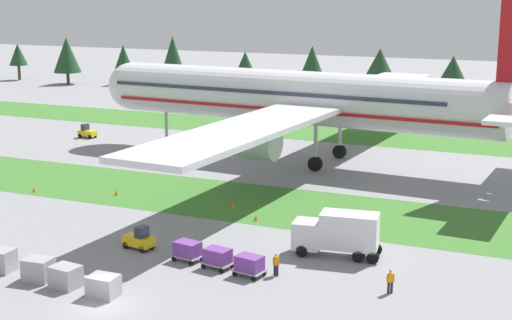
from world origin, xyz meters
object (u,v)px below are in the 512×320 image
(airliner, at_px, (311,98))
(taxiway_marker_3, at_px, (233,204))
(uld_container_3, at_px, (66,276))
(ground_crew_marshaller, at_px, (390,280))
(uld_container_1, at_px, (0,260))
(taxiway_marker_1, at_px, (34,190))
(uld_container_0, at_px, (38,269))
(cargo_dolly_second, at_px, (218,257))
(ground_crew_loader, at_px, (276,264))
(taxiway_marker_0, at_px, (116,193))
(taxiway_marker_2, at_px, (256,218))
(cargo_dolly_third, at_px, (249,264))
(catering_truck, at_px, (338,232))
(uld_container_2, at_px, (103,286))
(baggage_tug, at_px, (139,239))
(pushback_tractor, at_px, (87,132))
(cargo_dolly_lead, at_px, (188,250))

(airliner, xyz_separation_m, taxiway_marker_3, (-0.19, -21.74, -7.67))
(uld_container_3, bearing_deg, ground_crew_marshaller, 20.94)
(uld_container_3, bearing_deg, uld_container_1, 174.97)
(taxiway_marker_1, bearing_deg, uld_container_0, -49.33)
(cargo_dolly_second, relative_size, ground_crew_loader, 1.39)
(airliner, distance_m, taxiway_marker_3, 23.05)
(taxiway_marker_0, bearing_deg, taxiway_marker_2, -7.41)
(uld_container_0, bearing_deg, ground_crew_marshaller, 18.33)
(cargo_dolly_third, xyz_separation_m, catering_truck, (4.63, 6.75, 1.03))
(cargo_dolly_second, bearing_deg, uld_container_0, 134.16)
(airliner, bearing_deg, uld_container_3, -179.32)
(uld_container_0, distance_m, taxiway_marker_3, 23.23)
(uld_container_1, xyz_separation_m, uld_container_2, (9.90, -0.92, -0.09))
(ground_crew_marshaller, bearing_deg, uld_container_0, -10.16)
(catering_truck, relative_size, taxiway_marker_2, 14.93)
(uld_container_0, relative_size, taxiway_marker_2, 4.15)
(uld_container_0, distance_m, uld_container_1, 3.85)
(uld_container_0, bearing_deg, cargo_dolly_third, 26.97)
(cargo_dolly_second, bearing_deg, catering_truck, -40.46)
(baggage_tug, distance_m, ground_crew_marshaller, 21.00)
(cargo_dolly_second, relative_size, taxiway_marker_3, 3.87)
(taxiway_marker_1, relative_size, taxiway_marker_2, 1.06)
(airliner, bearing_deg, cargo_dolly_third, -163.21)
(ground_crew_loader, relative_size, uld_container_2, 0.87)
(ground_crew_loader, distance_m, taxiway_marker_3, 18.39)
(ground_crew_loader, height_order, taxiway_marker_0, ground_crew_loader)
(pushback_tractor, xyz_separation_m, taxiway_marker_3, (34.73, -24.00, -0.50))
(cargo_dolly_second, relative_size, uld_container_1, 1.21)
(uld_container_2, bearing_deg, uld_container_0, 174.46)
(uld_container_2, relative_size, taxiway_marker_3, 3.20)
(airliner, height_order, cargo_dolly_third, airliner)
(airliner, relative_size, taxiway_marker_2, 153.11)
(baggage_tug, height_order, ground_crew_loader, baggage_tug)
(pushback_tractor, bearing_deg, cargo_dolly_second, 49.78)
(catering_truck, height_order, taxiway_marker_2, catering_truck)
(airliner, relative_size, cargo_dolly_lead, 30.51)
(cargo_dolly_lead, distance_m, pushback_tractor, 54.25)
(pushback_tractor, relative_size, ground_crew_marshaller, 1.54)
(pushback_tractor, bearing_deg, taxiway_marker_1, 29.54)
(taxiway_marker_2, bearing_deg, uld_container_1, -122.60)
(uld_container_2, height_order, uld_container_3, uld_container_3)
(airliner, bearing_deg, uld_container_1, 172.43)
(catering_truck, distance_m, ground_crew_loader, 6.65)
(cargo_dolly_second, bearing_deg, pushback_tractor, 55.70)
(cargo_dolly_second, height_order, pushback_tractor, pushback_tractor)
(cargo_dolly_third, relative_size, uld_container_2, 1.21)
(uld_container_3, bearing_deg, pushback_tractor, 124.73)
(catering_truck, bearing_deg, uld_container_0, 119.08)
(airliner, xyz_separation_m, uld_container_1, (-8.81, -44.13, -7.13))
(airliner, distance_m, taxiway_marker_2, 26.15)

